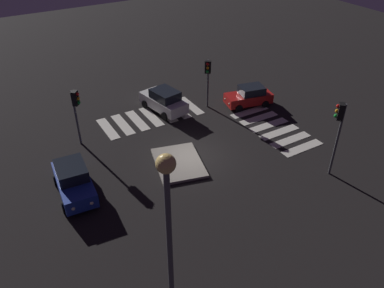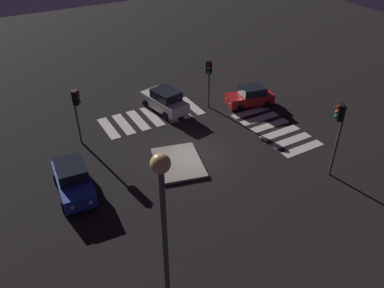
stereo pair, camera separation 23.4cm
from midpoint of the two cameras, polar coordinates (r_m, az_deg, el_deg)
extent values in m
plane|color=black|center=(25.04, -0.27, -1.90)|extent=(80.00, 80.00, 0.00)
cube|color=gray|center=(24.40, -2.25, -2.76)|extent=(4.32, 3.65, 0.18)
cube|color=#1E389E|center=(22.81, -17.18, -5.59)|extent=(4.17, 2.04, 0.83)
cube|color=black|center=(22.56, -17.62, -3.74)|extent=(2.19, 1.73, 0.67)
cylinder|color=black|center=(22.14, -14.21, -7.65)|extent=(0.67, 0.29, 0.65)
cylinder|color=black|center=(22.03, -18.51, -8.79)|extent=(0.67, 0.29, 0.65)
cylinder|color=black|center=(24.10, -15.67, -4.03)|extent=(0.67, 0.29, 0.65)
cylinder|color=black|center=(24.00, -19.61, -5.05)|extent=(0.67, 0.29, 0.65)
sphere|color=#F2EABF|center=(21.31, -14.84, -8.34)|extent=(0.22, 0.22, 0.22)
sphere|color=#F2EABF|center=(21.25, -17.35, -9.01)|extent=(0.22, 0.22, 0.22)
cube|color=red|center=(31.07, 8.05, 6.69)|extent=(2.29, 3.87, 0.74)
cube|color=black|center=(30.87, 8.52, 7.85)|extent=(1.78, 2.11, 0.60)
cylinder|color=black|center=(30.18, 6.68, 5.22)|extent=(0.33, 0.61, 0.58)
cylinder|color=black|center=(31.40, 5.56, 6.49)|extent=(0.33, 0.61, 0.58)
cylinder|color=black|center=(31.11, 10.47, 5.78)|extent=(0.33, 0.61, 0.58)
cylinder|color=black|center=(32.29, 9.25, 7.00)|extent=(0.33, 0.61, 0.58)
sphere|color=#F2EABF|center=(30.05, 5.32, 5.89)|extent=(0.19, 0.19, 0.19)
sphere|color=#F2EABF|center=(30.74, 4.71, 6.60)|extent=(0.19, 0.19, 0.19)
cube|color=silver|center=(30.06, -4.43, 6.11)|extent=(4.29, 2.45, 0.83)
cube|color=black|center=(29.55, -4.20, 7.24)|extent=(2.33, 1.93, 0.67)
cylinder|color=black|center=(30.72, -7.09, 5.80)|extent=(0.68, 0.35, 0.65)
cylinder|color=black|center=(31.58, -4.56, 6.78)|extent=(0.68, 0.35, 0.65)
cylinder|color=black|center=(28.91, -4.22, 4.08)|extent=(0.68, 0.35, 0.65)
cylinder|color=black|center=(29.82, -1.63, 5.15)|extent=(0.68, 0.35, 0.65)
sphere|color=#F2EABF|center=(31.27, -7.35, 7.08)|extent=(0.22, 0.22, 0.22)
sphere|color=#F2EABF|center=(31.75, -5.94, 7.61)|extent=(0.22, 0.22, 0.22)
cylinder|color=#47474C|center=(26.42, -16.84, 3.63)|extent=(0.14, 0.14, 3.92)
cube|color=black|center=(25.67, -17.02, 6.45)|extent=(0.54, 0.53, 0.96)
sphere|color=red|center=(25.45, -16.73, 7.02)|extent=(0.22, 0.22, 0.22)
sphere|color=orange|center=(25.58, -16.62, 6.42)|extent=(0.22, 0.22, 0.22)
sphere|color=green|center=(25.71, -16.52, 5.83)|extent=(0.22, 0.22, 0.22)
cylinder|color=#47474C|center=(30.02, 2.11, 8.79)|extent=(0.14, 0.14, 3.88)
cube|color=black|center=(29.27, 2.12, 11.23)|extent=(0.53, 0.54, 0.96)
sphere|color=red|center=(28.98, 2.07, 11.63)|extent=(0.22, 0.22, 0.22)
sphere|color=orange|center=(29.09, 2.06, 11.09)|extent=(0.22, 0.22, 0.22)
sphere|color=green|center=(29.21, 2.05, 10.54)|extent=(0.22, 0.22, 0.22)
cylinder|color=#47474C|center=(23.74, 20.24, 0.45)|extent=(0.14, 0.14, 4.75)
cube|color=black|center=(22.79, 20.71, 4.49)|extent=(0.54, 0.53, 0.96)
sphere|color=red|center=(22.62, 20.37, 5.21)|extent=(0.22, 0.22, 0.22)
sphere|color=orange|center=(22.75, 20.22, 4.55)|extent=(0.22, 0.22, 0.22)
sphere|color=green|center=(22.89, 20.08, 3.90)|extent=(0.22, 0.22, 0.22)
cylinder|color=#47474C|center=(13.26, -3.65, -18.17)|extent=(0.18, 0.18, 8.34)
sphere|color=#F9D172|center=(10.20, -4.52, -2.92)|extent=(0.56, 0.56, 0.56)
cube|color=silver|center=(26.85, 15.64, -0.56)|extent=(0.70, 3.20, 0.02)
cube|color=silver|center=(27.50, 14.01, 0.60)|extent=(0.70, 3.20, 0.02)
cube|color=silver|center=(28.18, 12.45, 1.70)|extent=(0.70, 3.20, 0.02)
cube|color=silver|center=(28.89, 10.96, 2.75)|extent=(0.70, 3.20, 0.02)
cube|color=silver|center=(29.62, 9.54, 3.75)|extent=(0.70, 3.20, 0.02)
cube|color=silver|center=(30.38, 8.19, 4.70)|extent=(0.70, 3.20, 0.02)
cube|color=silver|center=(30.97, -0.43, 5.65)|extent=(3.20, 0.70, 0.02)
cube|color=silver|center=(30.48, -2.30, 5.13)|extent=(3.20, 0.70, 0.02)
cube|color=silver|center=(30.02, -4.23, 4.59)|extent=(3.20, 0.70, 0.02)
cube|color=silver|center=(29.60, -6.22, 4.02)|extent=(3.20, 0.70, 0.02)
cube|color=silver|center=(29.23, -8.26, 3.44)|extent=(3.20, 0.70, 0.02)
cube|color=silver|center=(28.89, -10.34, 2.83)|extent=(3.20, 0.70, 0.02)
cube|color=silver|center=(28.59, -12.47, 2.21)|extent=(3.20, 0.70, 0.02)
camera|label=1|loc=(0.12, -90.27, -0.18)|focal=36.35mm
camera|label=2|loc=(0.12, 89.73, 0.18)|focal=36.35mm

